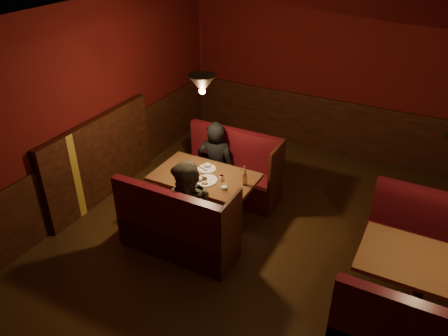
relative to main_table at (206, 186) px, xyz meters
The scene contains 8 objects.
room 1.17m from the main_table, 29.72° to the right, with size 6.02×7.02×2.92m.
main_table is the anchor object (origin of this frame).
main_bench_far 0.83m from the main_table, 88.90° to the left, with size 1.53×0.55×1.04m.
main_bench_near 0.83m from the main_table, 88.90° to the right, with size 1.53×0.55×1.04m.
second_table 2.88m from the main_table, ahead, with size 1.33×0.85×0.75m.
second_bench_far 2.91m from the main_table, ahead, with size 1.47×0.55×1.05m.
diner_a 0.74m from the main_table, 107.39° to the left, with size 0.58×0.38×1.58m, color black.
diner_b 0.65m from the main_table, 80.71° to the right, with size 0.78×0.61×1.60m, color #413A2D.
Camera 1 is at (1.36, -3.78, 3.85)m, focal length 35.00 mm.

